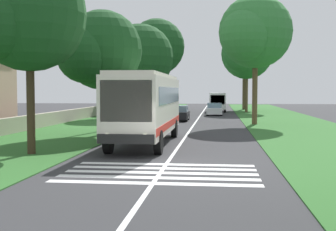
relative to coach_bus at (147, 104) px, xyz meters
name	(u,v)px	position (x,y,z in m)	size (l,w,h in m)	color
ground	(164,167)	(-7.12, -1.80, -2.15)	(160.00, 160.00, 0.00)	#333335
grass_verge_left	(77,130)	(7.88, 6.40, -2.13)	(120.00, 8.00, 0.04)	#2D6628
grass_verge_right	(308,132)	(7.88, -10.00, -2.13)	(120.00, 8.00, 0.04)	#2D6628
centre_line	(189,131)	(7.88, -1.80, -2.14)	(110.00, 0.16, 0.01)	silver
coach_bus	(147,104)	(0.00, 0.00, 0.00)	(11.16, 2.62, 3.73)	silver
zebra_crossing	(160,173)	(-8.35, -1.80, -2.14)	(4.05, 6.80, 0.01)	silver
trailing_car_0	(179,114)	(18.61, -0.14, -1.48)	(4.30, 1.78, 1.43)	black
trailing_car_1	(215,109)	(28.36, -3.42, -1.48)	(4.30, 1.78, 1.43)	silver
trailing_minibus_0	(218,100)	(36.51, -3.77, -0.60)	(6.00, 2.14, 2.53)	silver
roadside_tree_left_0	(139,59)	(23.21, 4.56, 4.03)	(8.02, 7.11, 9.84)	#3D2D1E
roadside_tree_left_1	(100,53)	(4.18, 3.66, 3.13)	(6.20, 5.05, 7.92)	#4C3826
roadside_tree_left_2	(155,48)	(35.86, 4.57, 6.37)	(8.49, 7.49, 12.39)	#3D2D1E
roadside_tree_left_3	(28,19)	(-4.42, 4.65, 3.93)	(6.33, 5.04, 8.72)	#3D2D1E
roadside_tree_right_1	(253,34)	(14.29, -6.67, 5.45)	(7.13, 6.10, 10.77)	brown
roadside_tree_right_2	(243,58)	(43.58, -7.50, 5.53)	(6.27, 4.95, 10.26)	#4C3826
roadside_tree_right_3	(246,55)	(35.44, -7.34, 5.31)	(7.92, 6.60, 10.90)	brown
utility_pole	(118,71)	(9.43, 3.67, 2.17)	(0.24, 1.40, 8.26)	#473828
roadside_wall	(57,118)	(12.88, 9.80, -1.58)	(70.00, 0.40, 1.06)	#B2A893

